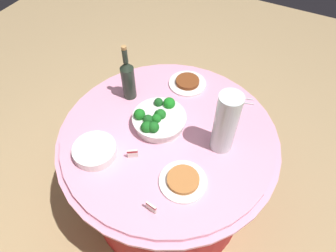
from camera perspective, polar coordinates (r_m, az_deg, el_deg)
ground_plane at (r=2.16m, az=0.00°, el=-13.40°), size 6.00×6.00×0.00m
buffet_table at (r=1.83m, az=0.00°, el=-8.25°), size 1.16×1.16×0.74m
broccoli_bowl at (r=1.53m, az=-1.89°, el=1.34°), size 0.28×0.28×0.11m
plate_stack at (r=1.48m, az=-13.87°, el=-4.61°), size 0.21×0.21×0.05m
wine_bottle at (r=1.64m, az=-7.68°, el=9.01°), size 0.07×0.07×0.34m
decorative_fruit_vase at (r=1.39m, az=10.88°, el=-0.04°), size 0.11×0.11×0.34m
serving_tongs at (r=1.73m, az=13.28°, el=4.88°), size 0.17×0.09×0.01m
food_plate_peanuts at (r=1.36m, az=2.90°, el=-10.41°), size 0.22×0.22×0.03m
food_plate_stir_fry at (r=1.77m, az=3.76°, el=8.32°), size 0.22×0.22×0.03m
label_placard_front at (r=1.43m, az=-6.83°, el=-5.23°), size 0.05×0.03×0.05m
label_placard_mid at (r=1.29m, az=-3.25°, el=-15.31°), size 0.05×0.02×0.05m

